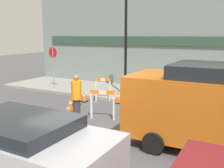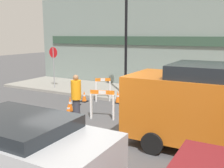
{
  "view_description": "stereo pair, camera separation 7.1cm",
  "coord_description": "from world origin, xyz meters",
  "px_view_note": "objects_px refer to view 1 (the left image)",
  "views": [
    {
      "loc": [
        4.4,
        -6.15,
        3.13
      ],
      "look_at": [
        -1.01,
        3.82,
        1.0
      ],
      "focal_mm": 42.0,
      "sensor_mm": 36.0,
      "label": 1
    },
    {
      "loc": [
        4.46,
        -6.11,
        3.13
      ],
      "look_at": [
        -1.01,
        3.82,
        1.0
      ],
      "focal_mm": 42.0,
      "sensor_mm": 36.0,
      "label": 2
    }
  ],
  "objects_px": {
    "streetlamp_post": "(126,21)",
    "stop_sign": "(53,61)",
    "person_worker": "(77,97)",
    "parked_car_1": "(18,151)"
  },
  "relations": [
    {
      "from": "streetlamp_post",
      "to": "stop_sign",
      "type": "relative_size",
      "value": 2.47
    },
    {
      "from": "parked_car_1",
      "to": "streetlamp_post",
      "type": "bearing_deg",
      "value": 101.26
    },
    {
      "from": "parked_car_1",
      "to": "person_worker",
      "type": "bearing_deg",
      "value": 111.59
    },
    {
      "from": "stop_sign",
      "to": "parked_car_1",
      "type": "relative_size",
      "value": 0.58
    },
    {
      "from": "person_worker",
      "to": "parked_car_1",
      "type": "relative_size",
      "value": 0.43
    },
    {
      "from": "stop_sign",
      "to": "person_worker",
      "type": "relative_size",
      "value": 1.34
    },
    {
      "from": "streetlamp_post",
      "to": "person_worker",
      "type": "distance_m",
      "value": 4.97
    },
    {
      "from": "stop_sign",
      "to": "person_worker",
      "type": "distance_m",
      "value": 5.96
    },
    {
      "from": "streetlamp_post",
      "to": "parked_car_1",
      "type": "relative_size",
      "value": 1.43
    },
    {
      "from": "stop_sign",
      "to": "parked_car_1",
      "type": "xyz_separation_m",
      "value": [
        6.1,
        -8.07,
        -0.79
      ]
    }
  ]
}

